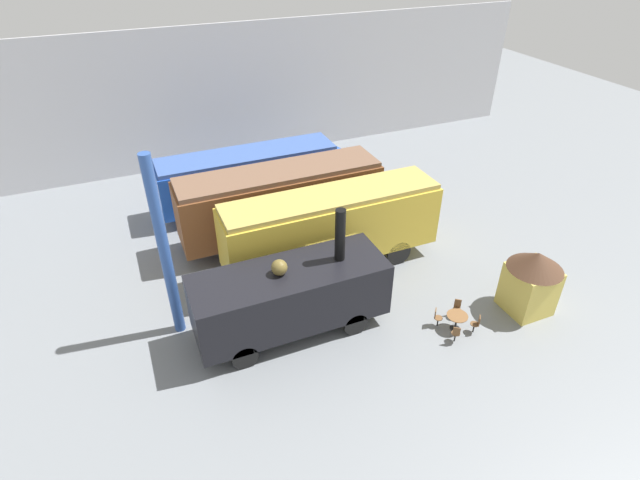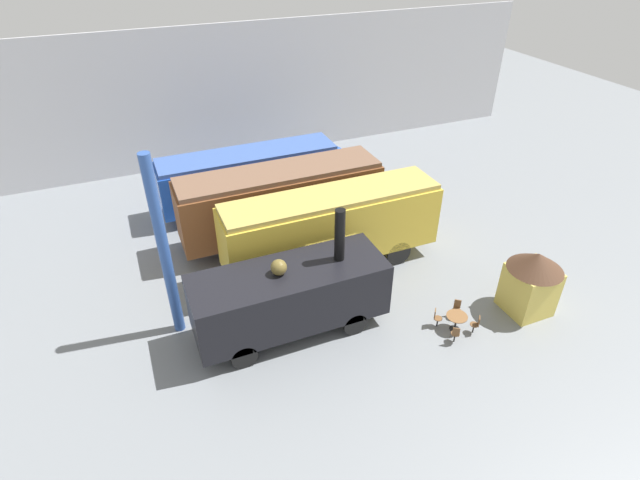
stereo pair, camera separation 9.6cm
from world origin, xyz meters
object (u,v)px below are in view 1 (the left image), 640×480
(cafe_table_near, at_px, (457,318))
(ticket_kiosk, at_px, (532,279))
(passenger_coach_wooden, at_px, (280,199))
(steam_locomotive, at_px, (291,295))
(cafe_chair_0, at_px, (477,323))
(passenger_coach_vintage, at_px, (331,224))
(visitor_person, at_px, (368,268))
(streamlined_locomotive, at_px, (262,172))

(cafe_table_near, bearing_deg, ticket_kiosk, -1.73)
(passenger_coach_wooden, xyz_separation_m, ticket_kiosk, (7.98, -9.65, -0.69))
(steam_locomotive, relative_size, cafe_table_near, 8.91)
(steam_locomotive, xyz_separation_m, cafe_chair_0, (7.01, -3.18, -1.37))
(steam_locomotive, height_order, ticket_kiosk, steam_locomotive)
(passenger_coach_vintage, bearing_deg, ticket_kiosk, -43.59)
(passenger_coach_wooden, relative_size, ticket_kiosk, 3.50)
(ticket_kiosk, bearing_deg, visitor_person, 141.73)
(passenger_coach_vintage, distance_m, visitor_person, 2.68)
(passenger_coach_wooden, height_order, passenger_coach_vintage, passenger_coach_vintage)
(streamlined_locomotive, height_order, passenger_coach_vintage, passenger_coach_vintage)
(steam_locomotive, distance_m, visitor_person, 4.79)
(passenger_coach_vintage, xyz_separation_m, cafe_chair_0, (3.66, -6.67, -1.90))
(streamlined_locomotive, distance_m, passenger_coach_vintage, 7.56)
(streamlined_locomotive, distance_m, cafe_chair_0, 14.99)
(ticket_kiosk, bearing_deg, cafe_chair_0, -172.50)
(passenger_coach_vintage, bearing_deg, passenger_coach_wooden, 112.27)
(ticket_kiosk, bearing_deg, passenger_coach_wooden, 129.58)
(streamlined_locomotive, relative_size, steam_locomotive, 1.57)
(passenger_coach_vintage, relative_size, steam_locomotive, 1.33)
(passenger_coach_vintage, distance_m, ticket_kiosk, 9.14)
(cafe_chair_0, bearing_deg, steam_locomotive, 13.05)
(ticket_kiosk, bearing_deg, streamlined_locomotive, 119.27)
(streamlined_locomotive, xyz_separation_m, steam_locomotive, (-2.25, -10.95, -0.11))
(streamlined_locomotive, bearing_deg, passenger_coach_vintage, -81.58)
(streamlined_locomotive, distance_m, passenger_coach_wooden, 4.12)
(passenger_coach_vintage, bearing_deg, visitor_person, -61.06)
(steam_locomotive, xyz_separation_m, ticket_kiosk, (9.95, -2.80, -0.21))
(streamlined_locomotive, bearing_deg, steam_locomotive, -101.60)
(visitor_person, height_order, ticket_kiosk, ticket_kiosk)
(steam_locomotive, height_order, cafe_table_near, steam_locomotive)
(passenger_coach_vintage, xyz_separation_m, cafe_table_near, (3.02, -6.17, -1.81))
(cafe_table_near, height_order, cafe_chair_0, cafe_chair_0)
(passenger_coach_vintage, xyz_separation_m, visitor_person, (1.05, -1.91, -1.57))
(cafe_table_near, bearing_deg, passenger_coach_vintage, 116.04)
(cafe_chair_0, distance_m, visitor_person, 5.44)
(cafe_chair_0, bearing_deg, streamlined_locomotive, -33.90)
(streamlined_locomotive, xyz_separation_m, visitor_person, (2.16, -9.37, -1.16))
(steam_locomotive, bearing_deg, passenger_coach_vintage, 46.12)
(passenger_coach_wooden, relative_size, visitor_person, 6.73)
(streamlined_locomotive, relative_size, ticket_kiosk, 4.10)
(cafe_table_near, height_order, visitor_person, visitor_person)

